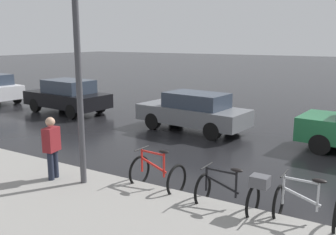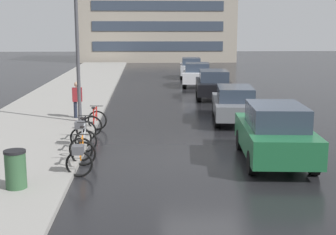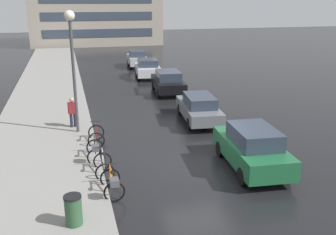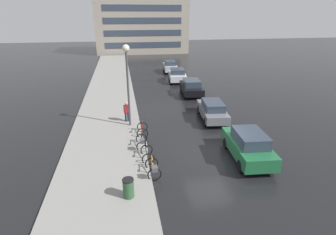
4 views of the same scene
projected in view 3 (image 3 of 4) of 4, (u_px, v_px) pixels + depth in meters
ground_plane at (198, 168)px, 14.53m from camera, size 140.00×140.00×0.00m
sidewalk_kerb at (46, 109)px, 22.21m from camera, size 4.80×60.00×0.14m
bicycle_nearest at (113, 183)px, 12.27m from camera, size 0.72×1.35×0.94m
bicycle_second at (104, 166)px, 13.79m from camera, size 0.73×1.11×0.98m
bicycle_third at (95, 150)px, 14.95m from camera, size 0.75×1.43×0.97m
bicycle_farthest at (96, 136)px, 16.81m from camera, size 0.83×1.19×1.01m
car_green at (252, 148)px, 14.27m from camera, size 2.18×4.32×1.69m
car_grey at (199, 108)px, 19.89m from camera, size 2.17×4.45×1.47m
car_black at (168, 82)px, 26.15m from camera, size 2.22×4.43×1.56m
car_white at (148, 68)px, 31.15m from camera, size 2.29×3.89×1.58m
car_silver at (137, 59)px, 36.37m from camera, size 1.96×3.94×1.60m
pedestrian at (73, 112)px, 18.60m from camera, size 0.44×0.31×1.65m
streetlamp at (72, 48)px, 16.95m from camera, size 0.48×0.48×5.81m
trash_bin at (74, 212)px, 10.53m from camera, size 0.51×0.51×1.04m
building_facade_main at (95, 7)px, 55.13m from camera, size 18.28×10.28×10.59m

